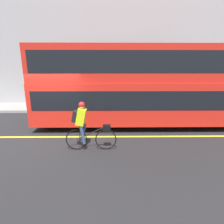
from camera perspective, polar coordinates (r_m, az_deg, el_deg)
The scene contains 7 objects.
ground_plane at distance 7.70m, azimuth -19.37°, elevation -7.35°, with size 80.00×80.00×0.00m, color #232326.
road_center_line at distance 7.59m, azimuth -19.67°, elevation -7.66°, with size 50.00×0.14×0.01m, color yellow.
sidewalk_curb at distance 12.40m, azimuth -12.08°, elevation 1.59°, with size 60.00×2.59×0.15m.
building_facade at distance 13.61m, azimuth -11.77°, elevation 19.88°, with size 60.00×0.30×8.26m.
bus at distance 8.41m, azimuth 9.16°, elevation 9.28°, with size 9.64×2.61×3.65m.
cyclist_on_bike at distance 5.87m, azimuth -8.68°, elevation -4.10°, with size 1.72×0.32×1.67m.
street_sign_post at distance 12.17m, azimuth -15.28°, elevation 8.16°, with size 0.36×0.09×2.48m.
Camera 1 is at (2.45, -6.77, 2.73)m, focal length 28.00 mm.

